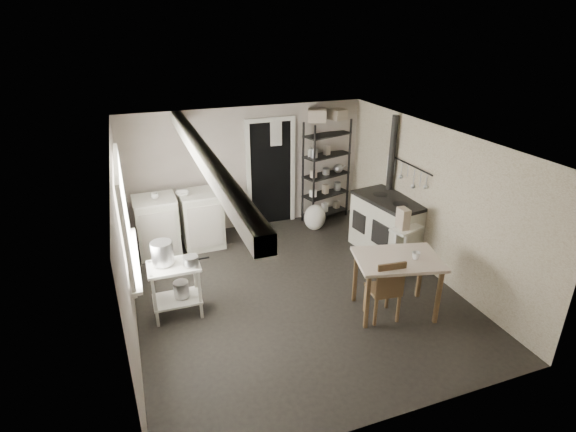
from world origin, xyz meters
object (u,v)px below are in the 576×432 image
object	(u,v)px
shelf_rack	(326,173)
flour_sack	(315,218)
stove	(387,228)
base_cabinets	(180,224)
work_table	(395,288)
chair	(383,286)
prep_table	(176,289)
stockpot	(162,253)

from	to	relation	value
shelf_rack	flour_sack	size ratio (longest dim) A/B	3.93
flour_sack	stove	bearing A→B (deg)	-57.10
shelf_rack	base_cabinets	bearing A→B (deg)	169.72
shelf_rack	work_table	world-z (taller)	shelf_rack
base_cabinets	stove	size ratio (longest dim) A/B	1.21
shelf_rack	chair	bearing A→B (deg)	-118.25
base_cabinets	flour_sack	distance (m)	2.51
base_cabinets	flour_sack	xyz separation A→B (m)	(2.50, -0.10, -0.22)
base_cabinets	chair	size ratio (longest dim) A/B	1.64
work_table	chair	distance (m)	0.25
prep_table	work_table	world-z (taller)	work_table
stockpot	chair	world-z (taller)	stockpot
base_cabinets	flour_sack	size ratio (longest dim) A/B	3.02
stove	chair	bearing A→B (deg)	-131.92
stove	chair	world-z (taller)	chair
prep_table	chair	world-z (taller)	chair
shelf_rack	flour_sack	world-z (taller)	shelf_rack
work_table	flour_sack	distance (m)	2.79
prep_table	base_cabinets	bearing A→B (deg)	80.55
stockpot	flour_sack	bearing A→B (deg)	31.14
base_cabinets	work_table	distance (m)	3.80
stockpot	shelf_rack	size ratio (longest dim) A/B	0.15
base_cabinets	shelf_rack	bearing A→B (deg)	5.75
shelf_rack	chair	xyz separation A→B (m)	(-0.65, -3.28, -0.46)
prep_table	flour_sack	distance (m)	3.37
prep_table	stockpot	xyz separation A→B (m)	(-0.11, 0.06, 0.54)
work_table	flour_sack	world-z (taller)	work_table
stove	shelf_rack	bearing A→B (deg)	94.42
flour_sack	work_table	bearing A→B (deg)	-90.45
stockpot	base_cabinets	distance (m)	1.98
base_cabinets	work_table	bearing A→B (deg)	-50.38
prep_table	base_cabinets	world-z (taller)	base_cabinets
prep_table	stockpot	size ratio (longest dim) A/B	2.53
prep_table	chair	bearing A→B (deg)	-21.31
shelf_rack	work_table	size ratio (longest dim) A/B	1.80
prep_table	chair	distance (m)	2.76
shelf_rack	flour_sack	bearing A→B (deg)	-149.77
prep_table	stockpot	distance (m)	0.56
shelf_rack	chair	distance (m)	3.37
prep_table	stockpot	world-z (taller)	stockpot
base_cabinets	chair	bearing A→B (deg)	-53.49
stockpot	base_cabinets	size ratio (longest dim) A/B	0.20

